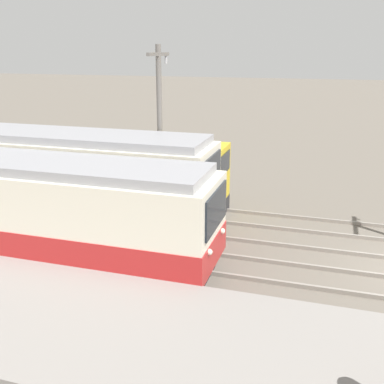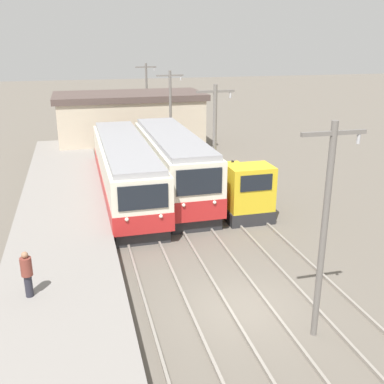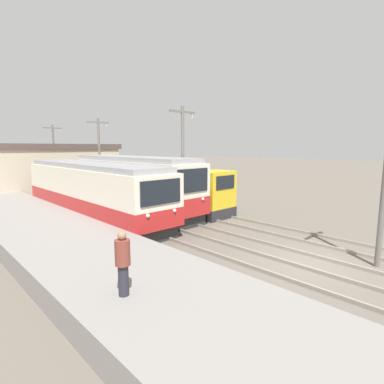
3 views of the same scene
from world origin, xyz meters
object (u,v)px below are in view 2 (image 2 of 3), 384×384
object	(u,v)px
catenary_mast_near	(325,226)
catenary_mast_distant	(147,97)
catenary_mast_far	(171,114)
commuter_train_center	(173,168)
catenary_mast_mid	(215,146)
person_on_platform	(27,272)
commuter_train_left	(125,173)
shunting_locomotive	(239,190)

from	to	relation	value
catenary_mast_near	catenary_mast_distant	size ratio (longest dim) A/B	1.00
catenary_mast_far	commuter_train_center	bearing A→B (deg)	-101.41
catenary_mast_near	catenary_mast_mid	world-z (taller)	same
person_on_platform	catenary_mast_distant	bearing A→B (deg)	73.20
commuter_train_left	catenary_mast_mid	world-z (taller)	catenary_mast_mid
catenary_mast_mid	catenary_mast_distant	bearing A→B (deg)	90.00
catenary_mast_near	person_on_platform	size ratio (longest dim) A/B	4.20
catenary_mast_mid	shunting_locomotive	bearing A→B (deg)	5.33
commuter_train_center	catenary_mast_far	bearing A→B (deg)	78.59
shunting_locomotive	catenary_mast_mid	bearing A→B (deg)	-174.67
commuter_train_left	catenary_mast_near	size ratio (longest dim) A/B	2.02
shunting_locomotive	catenary_mast_near	world-z (taller)	catenary_mast_near
commuter_train_left	catenary_mast_distant	world-z (taller)	catenary_mast_distant
commuter_train_center	shunting_locomotive	bearing A→B (deg)	-48.00
commuter_train_left	commuter_train_center	xyz separation A→B (m)	(2.80, -0.23, 0.14)
catenary_mast_mid	catenary_mast_far	bearing A→B (deg)	90.00
person_on_platform	commuter_train_center	bearing A→B (deg)	56.27
commuter_train_center	catenary_mast_mid	bearing A→B (deg)	-66.52
catenary_mast_far	person_on_platform	bearing A→B (deg)	-115.64
commuter_train_left	commuter_train_center	world-z (taller)	commuter_train_center
commuter_train_center	catenary_mast_mid	size ratio (longest dim) A/B	1.72
shunting_locomotive	person_on_platform	distance (m)	12.98
catenary_mast_mid	catenary_mast_far	size ratio (longest dim) A/B	1.00
commuter_train_center	catenary_mast_mid	xyz separation A→B (m)	(1.51, -3.47, 2.01)
commuter_train_left	shunting_locomotive	bearing A→B (deg)	-31.53
commuter_train_center	catenary_mast_near	bearing A→B (deg)	-84.03
commuter_train_left	catenary_mast_distant	xyz separation A→B (m)	(4.31, 18.19, 2.16)
shunting_locomotive	catenary_mast_near	xyz separation A→B (m)	(-1.49, -11.08, 2.59)
catenary_mast_mid	person_on_platform	xyz separation A→B (m)	(-8.91, -7.61, -2.08)
commuter_train_center	catenary_mast_near	xyz separation A→B (m)	(1.51, -14.42, 2.01)
catenary_mast_mid	commuter_train_left	bearing A→B (deg)	139.36
commuter_train_center	commuter_train_left	bearing A→B (deg)	175.37
commuter_train_left	person_on_platform	size ratio (longest dim) A/B	8.50
catenary_mast_near	catenary_mast_distant	distance (m)	32.83
commuter_train_center	catenary_mast_distant	world-z (taller)	catenary_mast_distant
commuter_train_center	catenary_mast_near	distance (m)	14.63
shunting_locomotive	catenary_mast_far	xyz separation A→B (m)	(-1.49, 10.81, 2.59)
shunting_locomotive	catenary_mast_near	distance (m)	11.48
catenary_mast_near	person_on_platform	bearing A→B (deg)	159.47
catenary_mast_near	catenary_mast_far	world-z (taller)	same
catenary_mast_mid	catenary_mast_distant	size ratio (longest dim) A/B	1.00
shunting_locomotive	catenary_mast_near	size ratio (longest dim) A/B	0.76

